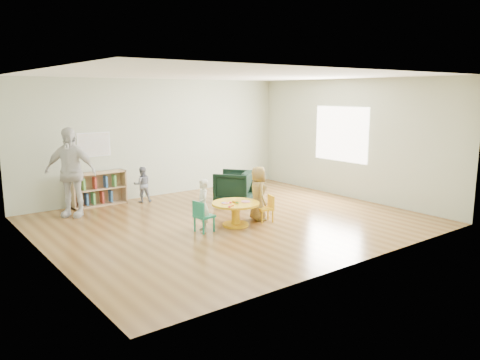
{
  "coord_description": "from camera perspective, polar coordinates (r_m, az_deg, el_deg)",
  "views": [
    {
      "loc": [
        -5.27,
        -7.17,
        2.48
      ],
      "look_at": [
        -0.03,
        -0.3,
        0.86
      ],
      "focal_mm": 35.0,
      "sensor_mm": 36.0,
      "label": 1
    }
  ],
  "objects": [
    {
      "name": "activity_table",
      "position": [
        8.82,
        -0.54,
        -3.63
      ],
      "size": [
        0.9,
        0.9,
        0.49
      ],
      "rotation": [
        0.0,
        0.0,
        0.19
      ],
      "color": "#E9AE13",
      "rests_on": "ground"
    },
    {
      "name": "kid_chair_right",
      "position": [
        9.14,
        3.32,
        -3.37
      ],
      "size": [
        0.35,
        0.35,
        0.52
      ],
      "rotation": [
        0.0,
        0.0,
        1.28
      ],
      "color": "#E9AE13",
      "rests_on": "ground"
    },
    {
      "name": "child_left",
      "position": [
        8.46,
        -4.55,
        -3.1
      ],
      "size": [
        0.34,
        0.41,
        0.96
      ],
      "primitive_type": "imported",
      "rotation": [
        0.0,
        0.0,
        -1.93
      ],
      "color": "white",
      "rests_on": "ground"
    },
    {
      "name": "child_right",
      "position": [
        9.18,
        2.23,
        -1.65
      ],
      "size": [
        0.5,
        0.61,
        1.07
      ],
      "primitive_type": "imported",
      "rotation": [
        0.0,
        0.0,
        1.21
      ],
      "color": "gold",
      "rests_on": "ground"
    },
    {
      "name": "toddler",
      "position": [
        10.93,
        -11.83,
        -0.54
      ],
      "size": [
        0.47,
        0.42,
        0.82
      ],
      "primitive_type": "imported",
      "rotation": [
        0.0,
        0.0,
        2.84
      ],
      "color": "#1A2541",
      "rests_on": "ground"
    },
    {
      "name": "kid_chair_left",
      "position": [
        8.45,
        -4.61,
        -4.33
      ],
      "size": [
        0.34,
        0.34,
        0.57
      ],
      "rotation": [
        0.0,
        0.0,
        -1.45
      ],
      "color": "#178263",
      "rests_on": "ground"
    },
    {
      "name": "bookshelf",
      "position": [
        10.88,
        -16.94,
        -1.06
      ],
      "size": [
        1.2,
        0.3,
        0.75
      ],
      "color": "tan",
      "rests_on": "ground"
    },
    {
      "name": "alphabet_poster",
      "position": [
        10.86,
        -17.38,
        4.15
      ],
      "size": [
        0.74,
        0.01,
        0.54
      ],
      "color": "white",
      "rests_on": "ground"
    },
    {
      "name": "adult_caretaker",
      "position": [
        10.0,
        -19.99,
        0.9
      ],
      "size": [
        1.08,
        1.05,
        1.81
      ],
      "primitive_type": "imported",
      "rotation": [
        0.0,
        0.0,
        -0.75
      ],
      "color": "silver",
      "rests_on": "ground"
    },
    {
      "name": "room",
      "position": [
        8.93,
        -0.94,
        6.83
      ],
      "size": [
        7.1,
        7.0,
        2.8
      ],
      "color": "brown",
      "rests_on": "ground"
    },
    {
      "name": "armchair",
      "position": [
        10.68,
        -0.72,
        -0.81
      ],
      "size": [
        1.11,
        1.11,
        0.73
      ],
      "primitive_type": "imported",
      "rotation": [
        0.0,
        0.0,
        3.79
      ],
      "color": "black",
      "rests_on": "ground"
    }
  ]
}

